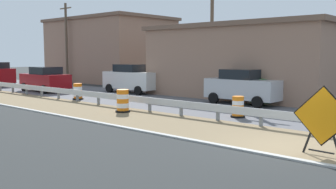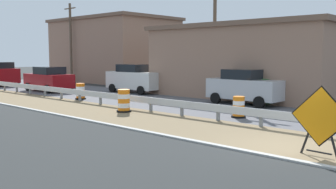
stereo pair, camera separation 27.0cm
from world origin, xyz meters
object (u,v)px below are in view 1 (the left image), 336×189
(car_lead_near_lane, at_px, (45,79))
(utility_pole_mid, at_px, (66,42))
(traffic_barrel_nearest, at_px, (238,108))
(utility_pole_near, at_px, (212,26))
(traffic_barrel_mid, at_px, (78,92))
(traffic_barrel_close, at_px, (123,102))
(warning_sign_diamond, at_px, (322,118))
(car_mid_far_lane, at_px, (132,79))
(car_trailing_near_lane, at_px, (243,87))

(car_lead_near_lane, relative_size, utility_pole_mid, 0.57)
(traffic_barrel_nearest, height_order, utility_pole_near, utility_pole_near)
(traffic_barrel_mid, bearing_deg, traffic_barrel_close, -105.46)
(traffic_barrel_nearest, relative_size, traffic_barrel_close, 0.86)
(warning_sign_diamond, distance_m, traffic_barrel_close, 10.46)
(car_mid_far_lane, bearing_deg, warning_sign_diamond, -29.53)
(warning_sign_diamond, height_order, utility_pole_mid, utility_pole_mid)
(car_trailing_near_lane, distance_m, utility_pole_near, 6.21)
(traffic_barrel_mid, distance_m, car_lead_near_lane, 6.45)
(car_trailing_near_lane, height_order, utility_pole_mid, utility_pole_mid)
(car_mid_far_lane, relative_size, utility_pole_mid, 0.58)
(car_lead_near_lane, distance_m, car_trailing_near_lane, 15.67)
(traffic_barrel_mid, distance_m, utility_pole_near, 10.09)
(traffic_barrel_nearest, bearing_deg, utility_pole_near, 42.06)
(utility_pole_mid, bearing_deg, utility_pole_near, -90.78)
(utility_pole_near, height_order, utility_pole_mid, utility_pole_near)
(utility_pole_mid, bearing_deg, car_mid_far_lane, -102.16)
(car_trailing_near_lane, bearing_deg, utility_pole_near, 147.67)
(traffic_barrel_nearest, bearing_deg, utility_pole_mid, 73.34)
(warning_sign_diamond, xyz_separation_m, traffic_barrel_nearest, (4.18, 5.16, -0.63))
(car_lead_near_lane, bearing_deg, car_trailing_near_lane, -166.08)
(warning_sign_diamond, xyz_separation_m, car_lead_near_lane, (4.95, 22.66, -0.10))
(car_lead_near_lane, bearing_deg, traffic_barrel_nearest, 178.58)
(traffic_barrel_close, distance_m, utility_pole_mid, 21.60)
(traffic_barrel_nearest, xyz_separation_m, car_lead_near_lane, (0.77, 17.49, 0.53))
(traffic_barrel_mid, relative_size, utility_pole_mid, 0.13)
(warning_sign_diamond, relative_size, car_trailing_near_lane, 0.46)
(warning_sign_diamond, bearing_deg, traffic_barrel_close, -96.79)
(traffic_barrel_close, xyz_separation_m, car_trailing_near_lane, (6.61, -2.90, 0.49))
(car_lead_near_lane, relative_size, car_mid_far_lane, 0.99)
(warning_sign_diamond, bearing_deg, car_mid_far_lane, -114.04)
(traffic_barrel_mid, height_order, car_trailing_near_lane, car_trailing_near_lane)
(car_trailing_near_lane, bearing_deg, traffic_barrel_close, -112.18)
(warning_sign_diamond, relative_size, traffic_barrel_close, 1.78)
(utility_pole_mid, bearing_deg, car_trailing_near_lane, -97.74)
(warning_sign_diamond, xyz_separation_m, utility_pole_near, (11.16, 11.46, 3.74))
(utility_pole_mid, bearing_deg, traffic_barrel_close, -116.76)
(car_trailing_near_lane, relative_size, utility_pole_near, 0.47)
(traffic_barrel_close, distance_m, car_trailing_near_lane, 7.24)
(car_trailing_near_lane, height_order, utility_pole_near, utility_pole_near)
(traffic_barrel_close, height_order, car_mid_far_lane, car_mid_far_lane)
(traffic_barrel_nearest, distance_m, utility_pole_near, 10.37)
(traffic_barrel_nearest, height_order, car_mid_far_lane, car_mid_far_lane)
(car_trailing_near_lane, bearing_deg, car_lead_near_lane, -165.69)
(utility_pole_near, bearing_deg, traffic_barrel_nearest, -137.94)
(car_trailing_near_lane, relative_size, utility_pole_mid, 0.55)
(car_lead_near_lane, relative_size, car_trailing_near_lane, 1.04)
(warning_sign_diamond, height_order, car_trailing_near_lane, car_trailing_near_lane)
(traffic_barrel_close, xyz_separation_m, traffic_barrel_mid, (1.69, 6.11, -0.05))
(car_mid_far_lane, bearing_deg, traffic_barrel_close, -48.24)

